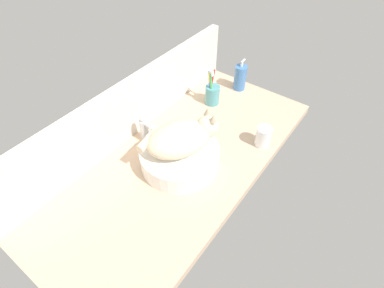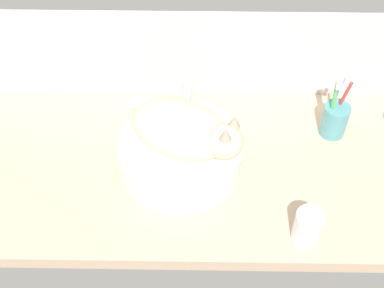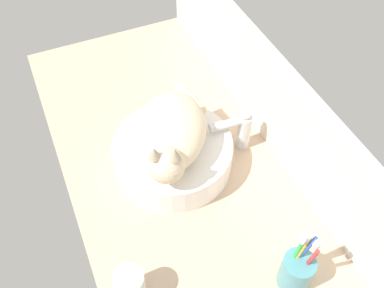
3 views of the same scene
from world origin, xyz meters
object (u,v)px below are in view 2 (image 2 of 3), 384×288
object	(u,v)px
cat	(185,129)
faucet	(188,93)
sink_basin	(181,154)
water_glass	(307,228)
toothbrush_cup	(335,118)

from	to	relation	value
cat	faucet	world-z (taller)	cat
sink_basin	faucet	size ratio (longest dim) A/B	2.29
water_glass	faucet	bearing A→B (deg)	124.54
sink_basin	water_glass	size ratio (longest dim) A/B	3.42
faucet	water_glass	xyz separation A→B (cm)	(27.74, -40.31, -3.26)
faucet	water_glass	size ratio (longest dim) A/B	1.49
cat	toothbrush_cup	distance (cm)	42.02
faucet	toothbrush_cup	size ratio (longest dim) A/B	0.73
sink_basin	water_glass	bearing A→B (deg)	-36.12
faucet	water_glass	world-z (taller)	faucet
toothbrush_cup	cat	bearing A→B (deg)	-162.37
faucet	sink_basin	bearing A→B (deg)	-94.68
sink_basin	toothbrush_cup	bearing A→B (deg)	16.39
toothbrush_cup	water_glass	xyz separation A→B (cm)	(-11.17, -33.28, -1.35)
cat	sink_basin	bearing A→B (deg)	155.89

